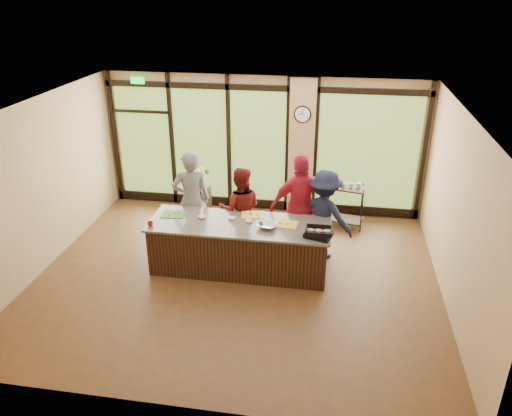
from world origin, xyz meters
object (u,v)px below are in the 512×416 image
(bar_cart, at_px, (345,201))
(flower_stand, at_px, (199,205))
(cook_left, at_px, (192,200))
(roasting_pan, at_px, (318,234))
(island_base, at_px, (240,247))
(cook_right, at_px, (324,215))

(bar_cart, bearing_deg, flower_stand, -161.74)
(cook_left, xyz_separation_m, roasting_pan, (2.46, -0.98, -0.02))
(island_base, relative_size, flower_stand, 3.71)
(flower_stand, height_order, bar_cart, bar_cart)
(cook_left, bearing_deg, bar_cart, -178.00)
(bar_cart, bearing_deg, cook_right, -94.51)
(roasting_pan, bearing_deg, cook_left, 176.49)
(island_base, xyz_separation_m, cook_left, (-1.07, 0.71, 0.54))
(cook_left, distance_m, bar_cart, 3.21)
(island_base, relative_size, roasting_pan, 7.22)
(island_base, height_order, flower_stand, island_base)
(cook_left, distance_m, cook_right, 2.52)
(cook_left, height_order, bar_cart, cook_left)
(flower_stand, bearing_deg, roasting_pan, -21.72)
(cook_left, relative_size, roasting_pan, 4.56)
(cook_right, xyz_separation_m, bar_cart, (0.40, 1.30, -0.25))
(island_base, xyz_separation_m, roasting_pan, (1.39, -0.27, 0.52))
(cook_left, distance_m, roasting_pan, 2.64)
(island_base, height_order, roasting_pan, roasting_pan)
(cook_right, bearing_deg, island_base, 50.37)
(cook_right, distance_m, roasting_pan, 0.97)
(island_base, distance_m, cook_left, 1.39)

